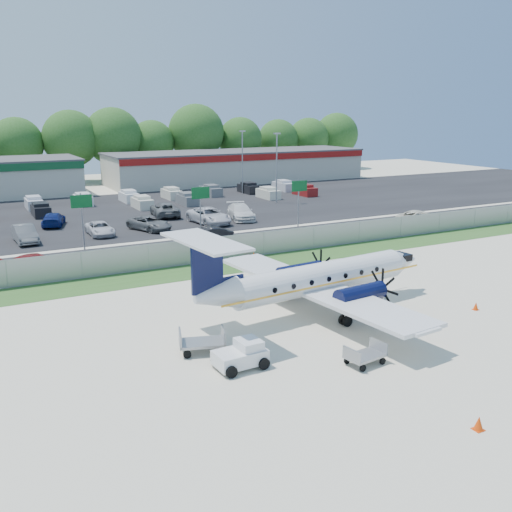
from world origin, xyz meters
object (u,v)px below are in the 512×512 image
aircraft (316,279)px  baggage_cart_far (202,342)px  pushback_tug (242,355)px  baggage_cart_near (365,355)px

aircraft → baggage_cart_far: (-8.40, -2.39, -1.52)m
pushback_tug → baggage_cart_near: size_ratio=1.21×
aircraft → pushback_tug: (-7.39, -4.87, -1.45)m
baggage_cart_near → pushback_tug: bearing=155.1°
baggage_cart_near → baggage_cart_far: (-6.35, 4.96, 0.09)m
aircraft → baggage_cart_near: (-2.05, -7.35, -1.60)m
pushback_tug → baggage_cart_far: bearing=112.1°
aircraft → baggage_cart_far: size_ratio=6.77×
aircraft → pushback_tug: bearing=-146.7°
pushback_tug → baggage_cart_far: pushback_tug is taller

